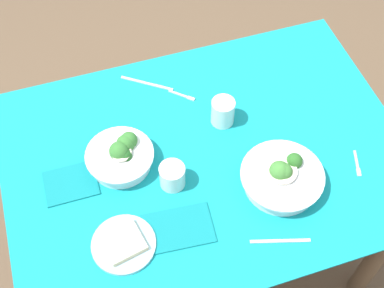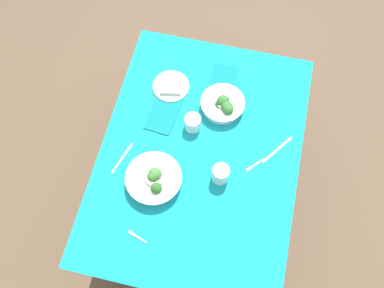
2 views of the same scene
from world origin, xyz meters
name	(u,v)px [view 1 (image 1 of 2)]	position (x,y,z in m)	size (l,w,h in m)	color
ground_plane	(203,246)	(0.00, 0.00, 0.00)	(6.00, 6.00, 0.00)	brown
dining_table	(206,173)	(0.00, 0.00, 0.62)	(1.33, 0.97, 0.73)	teal
broccoli_bowl_far	(282,177)	(-0.19, 0.18, 0.77)	(0.26, 0.26, 0.11)	white
broccoli_bowl_near	(121,156)	(0.27, -0.06, 0.77)	(0.22, 0.22, 0.10)	white
bread_side_plate	(124,244)	(0.34, 0.23, 0.74)	(0.19, 0.19, 0.03)	#99C6D1
water_glass_center	(172,176)	(0.14, 0.07, 0.77)	(0.08, 0.08, 0.08)	silver
water_glass_side	(223,112)	(-0.10, -0.12, 0.78)	(0.08, 0.08, 0.10)	silver
fork_by_far_bowl	(183,96)	(0.00, -0.27, 0.73)	(0.08, 0.08, 0.00)	#B7B7BC
fork_by_near_bowl	(357,165)	(-0.46, 0.19, 0.73)	(0.04, 0.10, 0.00)	#B7B7BC
table_knife_left	(280,241)	(-0.11, 0.36, 0.73)	(0.18, 0.01, 0.00)	#B7B7BC
table_knife_right	(147,83)	(0.11, -0.37, 0.73)	(0.20, 0.01, 0.00)	#B7B7BC
napkin_folded_upper	(177,228)	(0.17, 0.23, 0.73)	(0.22, 0.14, 0.01)	#0F777D
napkin_folded_lower	(71,183)	(0.45, -0.03, 0.73)	(0.17, 0.13, 0.01)	#0F777D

